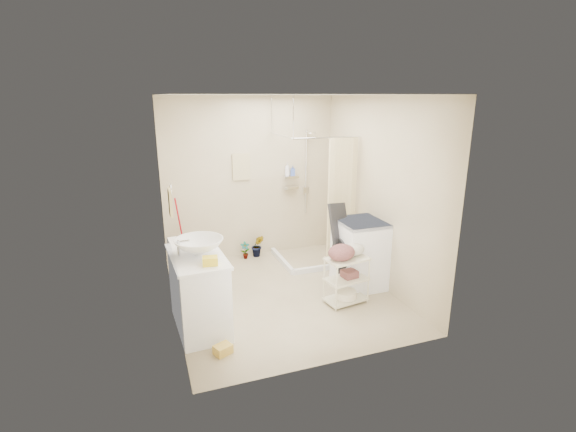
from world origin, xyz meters
The scene contains 23 objects.
floor centered at (0.00, 0.00, 0.00)m, with size 3.20×3.20×0.00m, color tan.
ceiling centered at (0.00, 0.00, 2.60)m, with size 2.80×3.20×0.04m, color silver.
wall_back centered at (0.00, 1.60, 1.30)m, with size 2.80×0.04×2.60m, color beige.
wall_front centered at (0.00, -1.60, 1.30)m, with size 2.80×0.04×2.60m, color beige.
wall_left centered at (-1.40, 0.00, 1.30)m, with size 0.04×3.20×2.60m, color beige.
wall_right centered at (1.40, 0.00, 1.30)m, with size 0.04×3.20×2.60m, color beige.
vanity centered at (-1.16, -0.46, 0.44)m, with size 0.57×1.01×0.89m, color white.
sink centered at (-1.13, -0.45, 0.98)m, with size 0.54×0.54×0.19m, color white.
counter_basket centered at (-1.06, -0.79, 0.93)m, with size 0.16×0.12×0.09m, color yellow.
floor_basket centered at (-1.02, -1.07, 0.07)m, with size 0.25×0.19×0.14m, color #F4C950.
toilet centered at (-1.04, 0.62, 0.36)m, with size 0.41×0.71×0.73m, color white.
mop centered at (-1.20, 1.49, 0.56)m, with size 0.11×0.11×1.12m, color #A70210, non-canonical shape.
potted_plant_a centered at (-0.16, 1.42, 0.14)m, with size 0.15×0.10×0.29m, color brown.
potted_plant_b centered at (0.06, 1.45, 0.19)m, with size 0.20×0.17×0.37m, color brown.
hanging_towel centered at (-0.15, 1.58, 1.50)m, with size 0.28×0.03×0.42m, color beige.
towel_ring centered at (-1.38, -0.20, 1.47)m, with size 0.04×0.22×0.34m, color #D8C582, non-canonical shape.
tp_holder centered at (-1.36, 0.05, 0.72)m, with size 0.08×0.12×0.14m, color white, non-canonical shape.
shower centered at (0.85, 1.05, 1.05)m, with size 1.10×1.10×2.10m, color silver, non-canonical shape.
shampoo_bottle_a centered at (0.61, 1.53, 1.43)m, with size 0.08×0.08×0.21m, color silver.
shampoo_bottle_b centered at (0.71, 1.53, 1.40)m, with size 0.07×0.07×0.16m, color #3953AA.
washing_machine centered at (1.14, -0.08, 0.47)m, with size 0.65×0.67×0.95m, color white.
laundry_rack centered at (0.70, -0.49, 0.37)m, with size 0.54×0.31×0.74m, color beige, non-canonical shape.
ironing_board centered at (0.86, -0.02, 0.61)m, with size 0.35×0.10×1.22m, color black, non-canonical shape.
Camera 1 is at (-1.65, -4.86, 2.59)m, focal length 26.00 mm.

